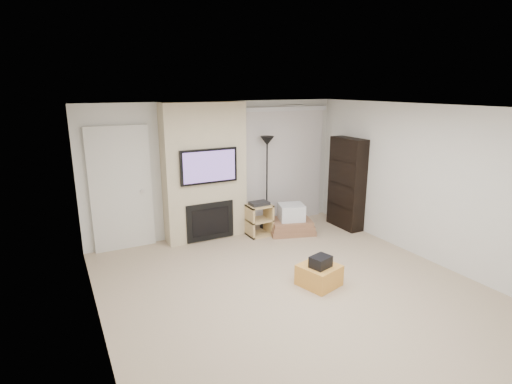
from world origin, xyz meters
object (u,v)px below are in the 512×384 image
ottoman (319,275)px  bookshelf (347,183)px  av_stand (259,218)px  floor_lamp (267,156)px  box_stack (291,222)px

ottoman → bookshelf: bearing=42.5°
ottoman → bookshelf: bookshelf is taller
ottoman → av_stand: size_ratio=0.76×
ottoman → floor_lamp: size_ratio=0.27×
floor_lamp → box_stack: bearing=-61.1°
av_stand → box_stack: (0.61, -0.17, -0.13)m
floor_lamp → av_stand: size_ratio=2.78×
floor_lamp → box_stack: 1.35m
ottoman → floor_lamp: (0.52, 2.48, 1.29)m
bookshelf → box_stack: bearing=169.5°
floor_lamp → bookshelf: 1.68m
ottoman → av_stand: (0.18, 2.16, 0.20)m
ottoman → av_stand: 2.17m
ottoman → bookshelf: size_ratio=0.28×
av_stand → box_stack: bearing=-15.3°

